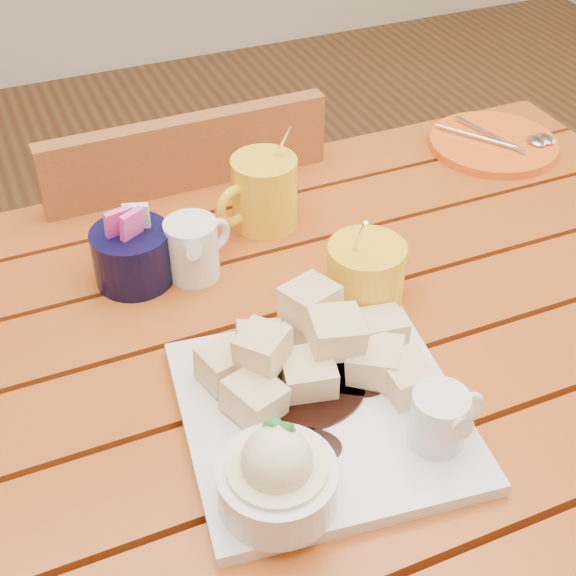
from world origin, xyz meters
name	(u,v)px	position (x,y,z in m)	size (l,w,h in m)	color
table	(292,414)	(0.00, 0.00, 0.64)	(1.20, 0.79, 0.75)	#903E12
dessert_plate	(315,411)	(-0.03, -0.12, 0.78)	(0.30, 0.30, 0.11)	white
coffee_mug_left	(263,192)	(0.06, 0.23, 0.80)	(0.12, 0.08, 0.14)	yellow
coffee_mug_right	(366,279)	(0.10, 0.02, 0.80)	(0.12, 0.09, 0.14)	yellow
cream_pitcher	(194,248)	(-0.06, 0.16, 0.79)	(0.09, 0.08, 0.08)	white
sugar_caddy	(133,254)	(-0.13, 0.18, 0.79)	(0.09, 0.09, 0.10)	black
orange_saucer	(494,143)	(0.46, 0.28, 0.76)	(0.19, 0.19, 0.02)	orange
chair_far	(183,292)	(0.00, 0.47, 0.48)	(0.41, 0.41, 0.85)	brown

